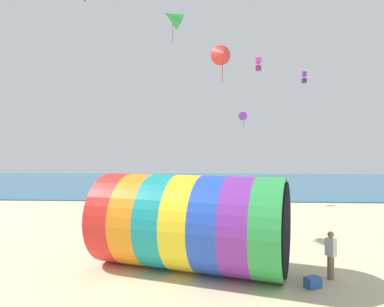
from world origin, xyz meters
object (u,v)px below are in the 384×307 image
at_px(kite_magenta_box, 258,64).
at_px(kite_purple_delta, 244,117).
at_px(kite_red_delta, 222,54).
at_px(kite_purple_box, 304,77).
at_px(giant_inflatable_tube, 190,222).
at_px(kite_green_delta, 173,18).
at_px(kite_handler, 331,255).
at_px(cooler_box, 313,282).

relative_size(kite_magenta_box, kite_purple_delta, 0.72).
xyz_separation_m(kite_red_delta, kite_purple_box, (5.72, 4.96, -0.25)).
bearing_deg(kite_magenta_box, giant_inflatable_tube, -109.12).
bearing_deg(kite_green_delta, kite_purple_box, 24.11).
bearing_deg(kite_red_delta, kite_handler, -58.09).
height_order(giant_inflatable_tube, kite_purple_box, kite_purple_box).
relative_size(kite_magenta_box, kite_red_delta, 0.48).
xyz_separation_m(kite_handler, kite_purple_box, (2.00, 10.93, 8.79)).
bearing_deg(kite_purple_delta, cooler_box, -88.66).
distance_m(giant_inflatable_tube, kite_green_delta, 12.37).
bearing_deg(giant_inflatable_tube, kite_purple_delta, 77.55).
bearing_deg(kite_red_delta, kite_purple_delta, 78.98).
bearing_deg(kite_red_delta, kite_magenta_box, 68.78).
bearing_deg(kite_magenta_box, kite_handler, -87.38).
bearing_deg(kite_magenta_box, kite_purple_box, -48.47).
height_order(kite_red_delta, kite_green_delta, kite_green_delta).
height_order(kite_red_delta, kite_purple_box, kite_red_delta).
xyz_separation_m(giant_inflatable_tube, kite_magenta_box, (4.55, 13.11, 9.50)).
height_order(kite_handler, kite_purple_box, kite_purple_box).
bearing_deg(kite_magenta_box, kite_red_delta, -111.22).
distance_m(giant_inflatable_tube, kite_red_delta, 9.71).
distance_m(kite_red_delta, cooler_box, 12.23).
bearing_deg(kite_purple_box, kite_red_delta, -139.11).
bearing_deg(kite_handler, kite_red_delta, 121.91).
xyz_separation_m(kite_green_delta, cooler_box, (5.66, -7.93, -12.23)).
bearing_deg(kite_green_delta, kite_purple_delta, 64.90).
xyz_separation_m(kite_handler, kite_red_delta, (-3.72, 5.97, 9.05)).
relative_size(kite_purple_box, cooler_box, 1.52).
bearing_deg(kite_purple_delta, kite_green_delta, -115.10).
xyz_separation_m(kite_magenta_box, cooler_box, (-0.25, -14.74, -11.18)).
bearing_deg(kite_purple_delta, kite_magenta_box, -80.83).
height_order(giant_inflatable_tube, kite_purple_delta, kite_purple_delta).
distance_m(kite_handler, kite_magenta_box, 17.42).
distance_m(giant_inflatable_tube, kite_handler, 5.33).
distance_m(kite_purple_delta, cooler_box, 20.51).
distance_m(kite_green_delta, cooler_box, 15.64).
height_order(kite_purple_delta, kite_green_delta, kite_green_delta).
relative_size(giant_inflatable_tube, cooler_box, 15.69).
xyz_separation_m(kite_handler, kite_purple_delta, (-1.33, 18.22, 6.87)).
relative_size(kite_purple_delta, cooler_box, 2.80).
xyz_separation_m(kite_purple_box, kite_green_delta, (-8.55, -3.82, 2.73)).
distance_m(kite_handler, kite_green_delta, 15.03).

